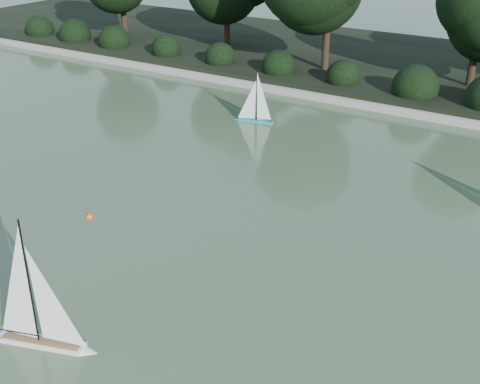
# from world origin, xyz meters

# --- Properties ---
(ground) EXTENTS (80.00, 80.00, 0.00)m
(ground) POSITION_xyz_m (0.00, 0.00, 0.00)
(ground) COLOR #30472A
(ground) RESTS_ON ground
(pond_coping) EXTENTS (40.00, 0.35, 0.18)m
(pond_coping) POSITION_xyz_m (0.00, 9.00, 0.09)
(pond_coping) COLOR gray
(pond_coping) RESTS_ON ground
(far_bank) EXTENTS (40.00, 8.00, 0.30)m
(far_bank) POSITION_xyz_m (0.00, 13.00, 0.15)
(far_bank) COLOR black
(far_bank) RESTS_ON ground
(shrub_hedge) EXTENTS (29.10, 1.10, 1.10)m
(shrub_hedge) POSITION_xyz_m (0.00, 9.90, 0.45)
(shrub_hedge) COLOR black
(shrub_hedge) RESTS_ON ground
(sailboat_white_b) EXTENTS (1.30, 0.60, 1.80)m
(sailboat_white_b) POSITION_xyz_m (-0.78, -1.55, 0.28)
(sailboat_white_b) COLOR silver
(sailboat_white_b) RESTS_ON ground
(sailboat_teal) EXTENTS (0.99, 0.38, 1.35)m
(sailboat_teal) POSITION_xyz_m (-2.86, 6.59, 0.21)
(sailboat_teal) COLOR teal
(sailboat_teal) RESTS_ON ground
(race_buoy) EXTENTS (0.13, 0.13, 0.13)m
(race_buoy) POSITION_xyz_m (-2.70, 1.02, 0.00)
(race_buoy) COLOR #FF560D
(race_buoy) RESTS_ON ground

